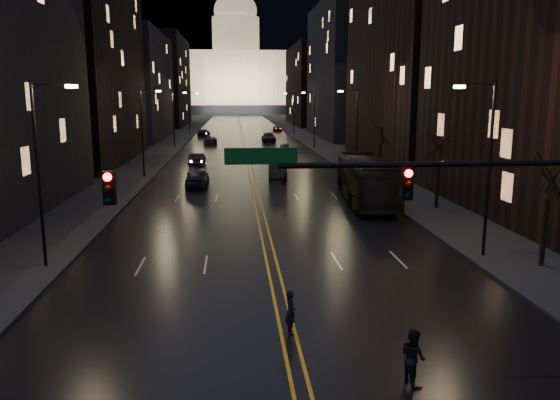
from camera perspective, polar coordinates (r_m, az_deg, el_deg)
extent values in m
plane|color=black|center=(18.35, 1.40, -15.99)|extent=(900.00, 900.00, 0.00)
cube|color=black|center=(146.51, -4.18, 7.61)|extent=(20.00, 320.00, 0.02)
cube|color=black|center=(147.00, -9.69, 7.53)|extent=(8.00, 320.00, 0.16)
cube|color=black|center=(147.35, 1.32, 7.68)|extent=(8.00, 320.00, 0.16)
cube|color=orange|center=(146.51, -4.18, 7.62)|extent=(0.62, 320.00, 0.01)
cube|color=black|center=(73.06, -20.77, 14.68)|extent=(12.00, 30.00, 28.00)
cube|color=black|center=(109.96, -15.21, 11.40)|extent=(12.00, 34.00, 20.00)
cube|color=black|center=(157.48, -12.12, 11.99)|extent=(12.00, 40.00, 24.00)
cube|color=black|center=(70.90, 14.82, 19.23)|extent=(12.00, 30.00, 38.00)
cube|color=black|center=(110.74, 7.23, 13.23)|extent=(12.00, 34.00, 26.00)
cube|color=black|center=(157.94, 3.52, 11.84)|extent=(12.00, 40.00, 22.00)
cube|color=black|center=(402.48, 1.22, 18.98)|extent=(520.00, 60.00, 130.00)
cube|color=black|center=(266.35, -4.53, 9.49)|extent=(90.00, 50.00, 4.00)
cube|color=#FAD590|center=(266.38, -4.57, 12.50)|extent=(80.00, 36.00, 24.00)
cylinder|color=beige|center=(267.71, -4.64, 16.79)|extent=(22.00, 22.00, 16.00)
ellipsoid|color=beige|center=(269.07, -4.68, 19.12)|extent=(20.00, 20.00, 17.00)
cylinder|color=black|center=(17.96, 19.26, 3.59)|extent=(12.00, 0.18, 0.18)
cube|color=black|center=(16.89, -17.40, 1.22)|extent=(0.35, 0.30, 1.00)
cube|color=black|center=(17.32, 13.08, 1.66)|extent=(0.35, 0.30, 1.00)
sphere|color=#FF0705|center=(16.67, -17.60, 2.30)|extent=(0.24, 0.24, 0.24)
sphere|color=#FF0705|center=(17.10, 13.31, 2.72)|extent=(0.24, 0.24, 0.24)
cube|color=#053F14|center=(16.38, -1.99, 4.60)|extent=(2.20, 0.06, 0.50)
cylinder|color=black|center=(29.47, 20.99, 2.77)|extent=(0.16, 0.16, 9.00)
cylinder|color=black|center=(28.85, 19.94, 11.26)|extent=(1.80, 0.10, 0.10)
cube|color=#FFD199|center=(28.48, 18.25, 11.17)|extent=(0.50, 0.25, 0.15)
cylinder|color=black|center=(28.08, -23.92, 2.19)|extent=(0.16, 0.16, 9.00)
cylinder|color=black|center=(27.55, -22.81, 11.11)|extent=(1.80, 0.10, 0.10)
cube|color=#FFD199|center=(27.29, -20.97, 11.04)|extent=(0.50, 0.25, 0.15)
cylinder|color=black|center=(57.83, 8.02, 7.02)|extent=(0.16, 0.16, 9.00)
cylinder|color=black|center=(57.51, 7.24, 11.30)|extent=(1.80, 0.10, 0.10)
cube|color=#FFD199|center=(57.33, 6.34, 11.23)|extent=(0.50, 0.25, 0.15)
cylinder|color=black|center=(57.14, -14.20, 6.75)|extent=(0.16, 0.16, 9.00)
cylinder|color=black|center=(56.87, -13.49, 11.10)|extent=(1.80, 0.10, 0.10)
cube|color=#FFD199|center=(56.75, -12.57, 11.04)|extent=(0.50, 0.25, 0.15)
cylinder|color=black|center=(87.29, 3.63, 8.37)|extent=(0.16, 0.16, 9.00)
cylinder|color=black|center=(87.08, 3.06, 11.20)|extent=(1.80, 0.10, 0.10)
cube|color=#FFD199|center=(86.97, 2.47, 11.14)|extent=(0.50, 0.25, 0.15)
cylinder|color=black|center=(86.83, -11.04, 8.18)|extent=(0.16, 0.16, 9.00)
cylinder|color=black|center=(86.66, -10.54, 11.04)|extent=(1.80, 0.10, 0.10)
cube|color=#FFD199|center=(86.58, -9.94, 10.99)|extent=(0.50, 0.25, 0.15)
cylinder|color=black|center=(117.03, 1.45, 9.02)|extent=(0.16, 0.16, 9.00)
cylinder|color=black|center=(116.87, 1.01, 11.13)|extent=(1.80, 0.10, 0.10)
cube|color=#FFD199|center=(116.79, 0.56, 11.08)|extent=(0.50, 0.25, 0.15)
cylinder|color=black|center=(116.69, -9.48, 8.87)|extent=(0.16, 0.16, 9.00)
cylinder|color=black|center=(116.56, -9.10, 11.00)|extent=(1.80, 0.10, 0.10)
cube|color=#FFD199|center=(116.50, -8.65, 10.96)|extent=(0.50, 0.25, 0.15)
cylinder|color=black|center=(29.17, 25.86, -3.19)|extent=(0.24, 0.24, 3.50)
cylinder|color=black|center=(41.55, 16.10, 1.39)|extent=(0.24, 0.24, 3.50)
cylinder|color=black|center=(56.63, 10.37, 4.07)|extent=(0.24, 0.24, 3.50)
imported|color=black|center=(43.09, 8.97, 2.08)|extent=(3.90, 13.07, 3.59)
imported|color=black|center=(50.88, -8.65, 2.36)|extent=(2.10, 5.09, 1.72)
imported|color=black|center=(66.62, -8.65, 4.24)|extent=(1.91, 4.55, 1.46)
imported|color=black|center=(96.11, -7.32, 6.25)|extent=(2.59, 5.07, 1.37)
imported|color=black|center=(114.40, -7.99, 6.99)|extent=(2.64, 5.27, 1.47)
imported|color=black|center=(54.33, -0.26, 3.00)|extent=(2.12, 5.22, 1.68)
imported|color=black|center=(78.87, 0.46, 5.38)|extent=(2.17, 4.43, 1.45)
imported|color=black|center=(98.77, -1.19, 6.54)|extent=(2.43, 5.68, 1.63)
imported|color=black|center=(129.09, -0.27, 7.48)|extent=(2.34, 4.67, 1.27)
imported|color=black|center=(19.55, 1.11, -11.65)|extent=(0.48, 0.64, 1.60)
imported|color=black|center=(16.87, 13.74, -15.63)|extent=(0.66, 0.91, 1.69)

